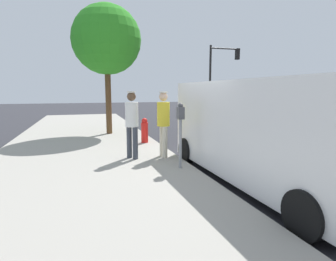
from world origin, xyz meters
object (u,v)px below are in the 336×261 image
at_px(pedestrian_in_yellow, 163,120).
at_px(street_tree, 107,40).
at_px(parking_meter_near, 180,124).
at_px(traffic_light_corner, 221,69).
at_px(fire_hydrant, 145,131).
at_px(pedestrian_in_white, 132,120).
at_px(parked_van, 266,129).

xyz_separation_m(pedestrian_in_yellow, street_tree, (1.02, -4.68, 2.80)).
bearing_deg(parking_meter_near, traffic_light_corner, -121.33).
height_order(pedestrian_in_yellow, traffic_light_corner, traffic_light_corner).
distance_m(pedestrian_in_yellow, fire_hydrant, 2.29).
distance_m(pedestrian_in_yellow, pedestrian_in_white, 0.85).
height_order(pedestrian_in_yellow, street_tree, street_tree).
bearing_deg(parked_van, street_tree, -69.62).
bearing_deg(parked_van, parking_meter_near, -36.37).
relative_size(parked_van, fire_hydrant, 6.09).
relative_size(pedestrian_in_yellow, traffic_light_corner, 0.34).
bearing_deg(pedestrian_in_yellow, traffic_light_corner, -124.06).
height_order(traffic_light_corner, fire_hydrant, traffic_light_corner).
height_order(pedestrian_in_white, traffic_light_corner, traffic_light_corner).
height_order(parking_meter_near, parked_van, parked_van).
bearing_deg(fire_hydrant, street_tree, -68.32).
distance_m(parking_meter_near, pedestrian_in_yellow, 1.17).
xyz_separation_m(parked_van, fire_hydrant, (1.60, -4.48, -0.59)).
bearing_deg(pedestrian_in_yellow, pedestrian_in_white, -5.41).
distance_m(pedestrian_in_white, street_tree, 5.38).
distance_m(traffic_light_corner, fire_hydrant, 12.55).
relative_size(traffic_light_corner, fire_hydrant, 6.05).
bearing_deg(traffic_light_corner, fire_hydrant, 49.99).
bearing_deg(parking_meter_near, pedestrian_in_yellow, -86.83).
distance_m(pedestrian_in_yellow, traffic_light_corner, 14.13).
bearing_deg(pedestrian_in_white, parking_meter_near, 125.96).
relative_size(pedestrian_in_white, fire_hydrant, 2.07).
bearing_deg(fire_hydrant, parked_van, 109.65).
bearing_deg(parked_van, fire_hydrant, -70.35).
xyz_separation_m(traffic_light_corner, street_tree, (8.82, 6.87, 0.46)).
bearing_deg(traffic_light_corner, pedestrian_in_yellow, 55.94).
bearing_deg(street_tree, pedestrian_in_yellow, 102.27).
xyz_separation_m(parking_meter_near, pedestrian_in_yellow, (0.06, -1.17, -0.01)).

